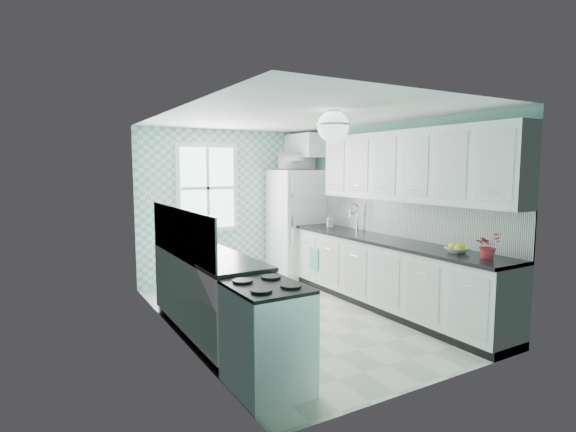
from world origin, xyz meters
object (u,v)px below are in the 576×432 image
ceiling_light (333,126)px  fridge (296,224)px  potted_plant (488,245)px  microwave (297,161)px  stove (267,335)px  sink (347,232)px  fruit_bowl (457,250)px

ceiling_light → fridge: ceiling_light is taller
fridge → potted_plant: fridge is taller
ceiling_light → microwave: bearing=66.7°
ceiling_light → fridge: size_ratio=0.19×
stove → potted_plant: size_ratio=3.16×
sink → stove: bearing=-141.0°
ceiling_light → sink: ceiling_light is taller
fridge → fruit_bowl: bearing=-86.8°
potted_plant → microwave: (-0.09, 3.66, 0.90)m
fridge → microwave: bearing=55.1°
sink → fruit_bowl: (-0.00, -1.98, 0.04)m
potted_plant → fruit_bowl: bearing=90.0°
ceiling_light → potted_plant: bearing=-42.0°
stove → sink: 3.17m
fridge → microwave: (0.00, 0.00, 1.07)m
stove → microwave: microwave is taller
ceiling_light → fridge: bearing=66.7°
sink → microwave: 1.67m
stove → fruit_bowl: (2.40, 0.03, 0.50)m
stove → potted_plant: potted_plant is taller
potted_plant → sink: bearing=89.9°
fridge → stove: (-2.31, -3.31, -0.45)m
sink → fruit_bowl: 1.99m
stove → potted_plant: (2.40, -0.35, 0.61)m
stove → microwave: bearing=56.9°
fridge → potted_plant: 3.66m
potted_plant → ceiling_light: bearing=138.0°
sink → microwave: bearing=93.2°
fridge → sink: fridge is taller
ceiling_light → potted_plant: size_ratio=1.25×
fridge → sink: bearing=-84.2°
ceiling_light → sink: size_ratio=0.63×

